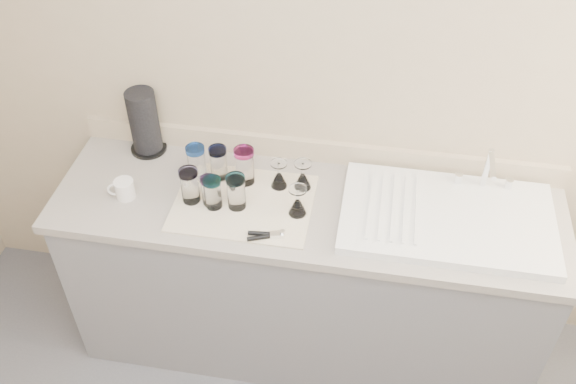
% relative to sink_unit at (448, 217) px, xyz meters
% --- Properties ---
extents(room_envelope, '(3.54, 3.50, 2.52)m').
position_rel_sink_unit_xyz_m(room_envelope, '(-0.55, -1.20, 0.64)').
color(room_envelope, '#505055').
rests_on(room_envelope, ground).
extents(counter_unit, '(2.06, 0.62, 0.90)m').
position_rel_sink_unit_xyz_m(counter_unit, '(-0.55, -0.00, -0.47)').
color(counter_unit, slate).
rests_on(counter_unit, ground).
extents(sink_unit, '(0.82, 0.50, 0.22)m').
position_rel_sink_unit_xyz_m(sink_unit, '(0.00, 0.00, 0.00)').
color(sink_unit, white).
rests_on(sink_unit, counter_unit).
extents(dish_towel, '(0.55, 0.42, 0.01)m').
position_rel_sink_unit_xyz_m(dish_towel, '(-0.80, -0.04, -0.02)').
color(dish_towel, white).
rests_on(dish_towel, counter_unit).
extents(tumbler_teal, '(0.08, 0.08, 0.16)m').
position_rel_sink_unit_xyz_m(tumbler_teal, '(-1.02, 0.07, 0.07)').
color(tumbler_teal, white).
rests_on(tumbler_teal, dish_towel).
extents(tumbler_cyan, '(0.07, 0.07, 0.15)m').
position_rel_sink_unit_xyz_m(tumbler_cyan, '(-0.94, 0.09, 0.06)').
color(tumbler_cyan, white).
rests_on(tumbler_cyan, dish_towel).
extents(tumbler_purple, '(0.08, 0.08, 0.16)m').
position_rel_sink_unit_xyz_m(tumbler_purple, '(-0.82, 0.08, 0.07)').
color(tumbler_purple, white).
rests_on(tumbler_purple, dish_towel).
extents(tumbler_magenta, '(0.08, 0.08, 0.15)m').
position_rel_sink_unit_xyz_m(tumbler_magenta, '(-1.01, -0.07, 0.07)').
color(tumbler_magenta, white).
rests_on(tumbler_magenta, dish_towel).
extents(tumbler_blue, '(0.06, 0.06, 0.13)m').
position_rel_sink_unit_xyz_m(tumbler_blue, '(-0.93, -0.07, 0.05)').
color(tumbler_blue, white).
rests_on(tumbler_blue, dish_towel).
extents(tumbler_lavender, '(0.08, 0.08, 0.15)m').
position_rel_sink_unit_xyz_m(tumbler_lavender, '(-0.82, -0.07, 0.07)').
color(tumbler_lavender, white).
rests_on(tumbler_lavender, dish_towel).
extents(tumbler_extra, '(0.07, 0.07, 0.14)m').
position_rel_sink_unit_xyz_m(tumbler_extra, '(-0.91, -0.08, 0.06)').
color(tumbler_extra, white).
rests_on(tumbler_extra, dish_towel).
extents(goblet_back_left, '(0.07, 0.07, 0.12)m').
position_rel_sink_unit_xyz_m(goblet_back_left, '(-0.68, 0.08, 0.03)').
color(goblet_back_left, white).
rests_on(goblet_back_left, dish_towel).
extents(goblet_back_right, '(0.07, 0.07, 0.13)m').
position_rel_sink_unit_xyz_m(goblet_back_right, '(-0.59, 0.09, 0.03)').
color(goblet_back_right, white).
rests_on(goblet_back_right, dish_towel).
extents(goblet_front_right, '(0.07, 0.07, 0.13)m').
position_rel_sink_unit_xyz_m(goblet_front_right, '(-0.58, -0.07, 0.03)').
color(goblet_front_right, white).
rests_on(goblet_front_right, dish_towel).
extents(can_opener, '(0.14, 0.07, 0.02)m').
position_rel_sink_unit_xyz_m(can_opener, '(-0.68, -0.22, -0.00)').
color(can_opener, silver).
rests_on(can_opener, dish_towel).
extents(white_mug, '(0.12, 0.10, 0.08)m').
position_rel_sink_unit_xyz_m(white_mug, '(-1.29, -0.08, 0.02)').
color(white_mug, silver).
rests_on(white_mug, counter_unit).
extents(paper_towel_roll, '(0.16, 0.16, 0.29)m').
position_rel_sink_unit_xyz_m(paper_towel_roll, '(-1.29, 0.23, 0.12)').
color(paper_towel_roll, black).
rests_on(paper_towel_roll, counter_unit).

